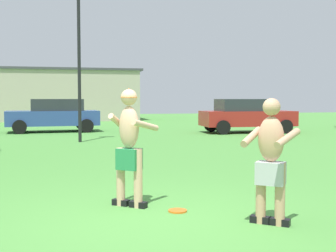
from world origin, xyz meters
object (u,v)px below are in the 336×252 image
object	(u,v)px
car_red_far_end	(246,115)
lamp_post	(79,49)
player_with_cap	(129,142)
player_in_gray	(271,159)
frisbee	(178,211)
car_blue_near_post	(54,115)

from	to	relation	value
car_red_far_end	lamp_post	size ratio (longest dim) A/B	0.79
player_with_cap	lamp_post	bearing A→B (deg)	91.33
player_in_gray	frisbee	world-z (taller)	player_in_gray
player_in_gray	lamp_post	distance (m)	12.03
player_in_gray	frisbee	distance (m)	1.57
frisbee	car_red_far_end	bearing A→B (deg)	62.66
car_blue_near_post	frisbee	bearing A→B (deg)	-83.55
player_with_cap	car_blue_near_post	size ratio (longest dim) A/B	0.40
car_red_far_end	lamp_post	world-z (taller)	lamp_post
car_blue_near_post	lamp_post	size ratio (longest dim) A/B	0.79
player_with_cap	car_red_far_end	world-z (taller)	player_with_cap
frisbee	player_in_gray	bearing A→B (deg)	-42.70
frisbee	car_blue_near_post	xyz separation A→B (m)	(-1.82, 16.13, 0.81)
car_blue_near_post	lamp_post	xyz separation A→B (m)	(0.98, -5.42, 2.59)
car_blue_near_post	lamp_post	world-z (taller)	lamp_post
player_in_gray	frisbee	size ratio (longest dim) A/B	6.05
frisbee	car_blue_near_post	world-z (taller)	car_blue_near_post
player_in_gray	lamp_post	world-z (taller)	lamp_post
car_red_far_end	player_with_cap	bearing A→B (deg)	-120.23
frisbee	car_red_far_end	world-z (taller)	car_red_far_end
car_blue_near_post	car_red_far_end	size ratio (longest dim) A/B	1.01
car_blue_near_post	car_red_far_end	distance (m)	9.19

